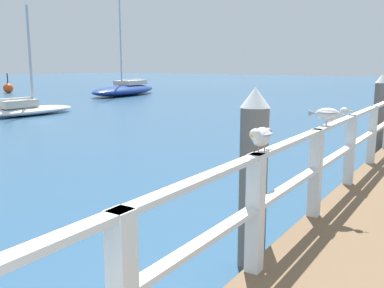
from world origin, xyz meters
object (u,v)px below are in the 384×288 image
(boat_0, at_px, (125,89))
(dock_piling_near, at_px, (253,178))
(seagull_background, at_px, (328,114))
(seagull_foreground, at_px, (261,136))
(dock_piling_far, at_px, (379,114))
(channel_buoy, at_px, (8,88))
(boat_1, at_px, (27,109))

(boat_0, bearing_deg, dock_piling_near, 123.14)
(seagull_background, bearing_deg, seagull_foreground, -11.22)
(dock_piling_far, xyz_separation_m, channel_buoy, (-26.44, 8.31, -0.56))
(seagull_foreground, distance_m, channel_buoy, 31.12)
(dock_piling_far, height_order, seagull_foreground, dock_piling_far)
(dock_piling_far, distance_m, seagull_foreground, 7.46)
(seagull_foreground, bearing_deg, dock_piling_near, -69.94)
(dock_piling_far, bearing_deg, boat_1, 178.41)
(boat_0, bearing_deg, seagull_background, 125.63)
(dock_piling_near, bearing_deg, channel_buoy, 150.36)
(channel_buoy, bearing_deg, dock_piling_near, -29.64)
(channel_buoy, bearing_deg, boat_1, -31.26)
(seagull_background, distance_m, boat_1, 15.04)
(dock_piling_near, xyz_separation_m, boat_1, (-13.37, 7.10, -0.66))
(seagull_foreground, bearing_deg, dock_piling_far, -95.62)
(boat_0, distance_m, channel_buoy, 9.08)
(seagull_foreground, bearing_deg, boat_0, -54.27)
(dock_piling_far, bearing_deg, dock_piling_near, -90.00)
(seagull_foreground, height_order, boat_1, boat_1)
(dock_piling_far, xyz_separation_m, boat_1, (-13.37, 0.37, -0.66))
(dock_piling_far, relative_size, seagull_background, 3.84)
(boat_1, distance_m, channel_buoy, 15.29)
(dock_piling_near, relative_size, seagull_foreground, 3.83)
(dock_piling_near, relative_size, boat_1, 0.42)
(dock_piling_far, height_order, seagull_background, dock_piling_far)
(boat_0, relative_size, boat_1, 2.22)
(seagull_foreground, distance_m, seagull_background, 1.84)
(dock_piling_near, bearing_deg, boat_1, 152.01)
(boat_1, bearing_deg, seagull_background, -21.09)
(seagull_foreground, distance_m, boat_1, 15.85)
(seagull_foreground, xyz_separation_m, boat_0, (-18.23, 18.69, -1.07))
(boat_1, relative_size, channel_buoy, 3.11)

